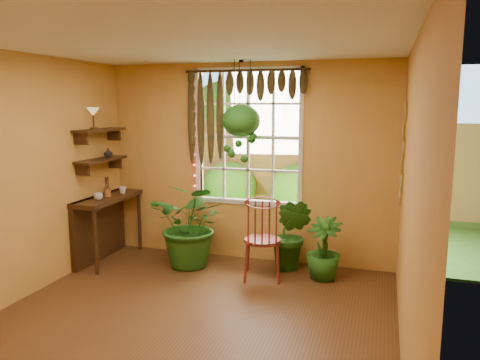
# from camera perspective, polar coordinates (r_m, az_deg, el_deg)

# --- Properties ---
(floor) EXTENTS (4.50, 4.50, 0.00)m
(floor) POSITION_cam_1_polar(r_m,az_deg,el_deg) (4.75, -7.21, -17.71)
(floor) COLOR #583219
(floor) RESTS_ON ground
(ceiling) EXTENTS (4.50, 4.50, 0.00)m
(ceiling) POSITION_cam_1_polar(r_m,az_deg,el_deg) (4.27, -7.98, 16.62)
(ceiling) COLOR white
(ceiling) RESTS_ON wall_back
(wall_back) EXTENTS (4.00, 0.00, 4.00)m
(wall_back) POSITION_cam_1_polar(r_m,az_deg,el_deg) (6.39, 0.92, 2.10)
(wall_back) COLOR #D78F49
(wall_back) RESTS_ON floor
(wall_left) EXTENTS (0.00, 4.50, 4.50)m
(wall_left) POSITION_cam_1_polar(r_m,az_deg,el_deg) (5.45, -27.02, -0.16)
(wall_left) COLOR #D78F49
(wall_left) RESTS_ON floor
(wall_right) EXTENTS (0.00, 4.50, 4.50)m
(wall_right) POSITION_cam_1_polar(r_m,az_deg,el_deg) (3.92, 20.03, -3.03)
(wall_right) COLOR #D78F49
(wall_right) RESTS_ON floor
(window) EXTENTS (1.52, 0.10, 1.86)m
(window) POSITION_cam_1_polar(r_m,az_deg,el_deg) (6.39, 1.01, 5.25)
(window) COLOR silver
(window) RESTS_ON wall_back
(valance_vine) EXTENTS (1.70, 0.12, 1.10)m
(valance_vine) POSITION_cam_1_polar(r_m,az_deg,el_deg) (6.28, -0.05, 10.44)
(valance_vine) COLOR #3D2410
(valance_vine) RESTS_ON window
(string_lights) EXTENTS (0.03, 0.03, 1.54)m
(string_lights) POSITION_cam_1_polar(r_m,az_deg,el_deg) (6.56, -5.64, 5.74)
(string_lights) COLOR #FF2633
(string_lights) RESTS_ON window
(wall_plates) EXTENTS (0.04, 0.32, 1.10)m
(wall_plates) POSITION_cam_1_polar(r_m,az_deg,el_deg) (5.66, 19.16, 2.69)
(wall_plates) COLOR #FEF4CF
(wall_plates) RESTS_ON wall_right
(counter_ledge) EXTENTS (0.40, 1.20, 0.90)m
(counter_ledge) POSITION_cam_1_polar(r_m,az_deg,el_deg) (6.77, -16.49, -4.77)
(counter_ledge) COLOR #3D2410
(counter_ledge) RESTS_ON floor
(shelf_lower) EXTENTS (0.25, 0.90, 0.04)m
(shelf_lower) POSITION_cam_1_polar(r_m,az_deg,el_deg) (6.60, -16.58, 2.37)
(shelf_lower) COLOR #3D2410
(shelf_lower) RESTS_ON wall_left
(shelf_upper) EXTENTS (0.25, 0.90, 0.04)m
(shelf_upper) POSITION_cam_1_polar(r_m,az_deg,el_deg) (6.57, -16.74, 5.84)
(shelf_upper) COLOR #3D2410
(shelf_upper) RESTS_ON wall_left
(backyard) EXTENTS (14.00, 10.00, 12.00)m
(backyard) POSITION_cam_1_polar(r_m,az_deg,el_deg) (10.86, 9.08, 4.58)
(backyard) COLOR #1E5016
(backyard) RESTS_ON ground
(windsor_chair) EXTENTS (0.55, 0.57, 1.23)m
(windsor_chair) POSITION_cam_1_polar(r_m,az_deg,el_deg) (5.84, 2.75, -8.63)
(windsor_chair) COLOR maroon
(windsor_chair) RESTS_ON floor
(potted_plant_left) EXTENTS (1.11, 0.99, 1.15)m
(potted_plant_left) POSITION_cam_1_polar(r_m,az_deg,el_deg) (6.23, -5.84, -5.39)
(potted_plant_left) COLOR #1E4612
(potted_plant_left) RESTS_ON floor
(potted_plant_mid) EXTENTS (0.62, 0.55, 0.96)m
(potted_plant_mid) POSITION_cam_1_polar(r_m,az_deg,el_deg) (6.12, 6.26, -6.60)
(potted_plant_mid) COLOR #1E4612
(potted_plant_mid) RESTS_ON floor
(potted_plant_right) EXTENTS (0.53, 0.53, 0.78)m
(potted_plant_right) POSITION_cam_1_polar(r_m,az_deg,el_deg) (5.90, 10.16, -8.24)
(potted_plant_right) COLOR #1E4612
(potted_plant_right) RESTS_ON floor
(hanging_basket) EXTENTS (0.49, 0.49, 1.31)m
(hanging_basket) POSITION_cam_1_polar(r_m,az_deg,el_deg) (6.06, 0.14, 6.95)
(hanging_basket) COLOR black
(hanging_basket) RESTS_ON ceiling
(cup_a) EXTENTS (0.14, 0.14, 0.09)m
(cup_a) POSITION_cam_1_polar(r_m,az_deg,el_deg) (6.41, -16.90, -1.94)
(cup_a) COLOR silver
(cup_a) RESTS_ON counter_ledge
(cup_b) EXTENTS (0.11, 0.11, 0.10)m
(cup_b) POSITION_cam_1_polar(r_m,az_deg,el_deg) (6.79, -14.12, -1.19)
(cup_b) COLOR beige
(cup_b) RESTS_ON counter_ledge
(brush_jar) EXTENTS (0.09, 0.09, 0.34)m
(brush_jar) POSITION_cam_1_polar(r_m,az_deg,el_deg) (6.61, -15.89, -0.80)
(brush_jar) COLOR brown
(brush_jar) RESTS_ON counter_ledge
(shelf_vase) EXTENTS (0.15, 0.15, 0.12)m
(shelf_vase) POSITION_cam_1_polar(r_m,az_deg,el_deg) (6.73, -15.77, 3.22)
(shelf_vase) COLOR #B2AD99
(shelf_vase) RESTS_ON shelf_lower
(tiffany_lamp) EXTENTS (0.17, 0.17, 0.29)m
(tiffany_lamp) POSITION_cam_1_polar(r_m,az_deg,el_deg) (6.42, -17.48, 7.77)
(tiffany_lamp) COLOR #523017
(tiffany_lamp) RESTS_ON shelf_upper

